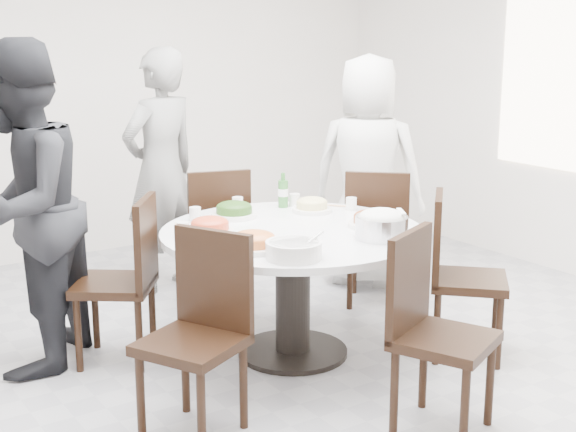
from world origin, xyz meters
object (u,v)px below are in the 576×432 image
soup_bowl (294,250)px  diner_right (367,172)px  diner_middle (161,171)px  chair_sw (191,339)px  chair_ne (378,236)px  chair_nw (114,281)px  chair_s (445,336)px  dining_table (293,293)px  chair_se (469,277)px  chair_n (214,235)px  rice_bowl (382,227)px  beverage_bottle (283,190)px  diner_left (22,209)px

soup_bowl → diner_right: bearing=40.4°
diner_middle → chair_sw: bearing=53.4°
chair_ne → chair_nw: bearing=41.6°
chair_s → dining_table: bearing=70.0°
chair_ne → chair_s: bearing=103.3°
chair_se → diner_middle: diner_middle is taller
chair_n → diner_right: (1.13, -0.27, 0.37)m
chair_n → rice_bowl: size_ratio=3.32×
chair_se → diner_right: diner_right is taller
dining_table → chair_n: size_ratio=1.58×
chair_s → diner_middle: size_ratio=0.55×
dining_table → chair_s: size_ratio=1.58×
rice_bowl → beverage_bottle: size_ratio=1.29×
diner_middle → beverage_bottle: 1.09m
diner_right → diner_left: 2.52m
dining_table → chair_se: bearing=-34.4°
chair_ne → beverage_bottle: beverage_bottle is taller
dining_table → chair_sw: (-0.92, -0.53, 0.10)m
chair_se → beverage_bottle: beverage_bottle is taller
diner_middle → diner_left: 1.51m
diner_middle → soup_bowl: diner_middle is taller
diner_right → diner_left: (-2.52, -0.14, 0.06)m
rice_bowl → chair_se: bearing=-15.3°
chair_nw → rice_bowl: size_ratio=3.32×
rice_bowl → beverage_bottle: beverage_bottle is taller
chair_nw → soup_bowl: (0.56, -0.97, 0.32)m
diner_left → rice_bowl: (1.60, -1.10, -0.10)m
diner_right → chair_nw: bearing=61.2°
diner_right → diner_middle: size_ratio=0.97×
chair_nw → diner_right: size_ratio=0.56×
chair_s → chair_se: same height
dining_table → diner_right: (1.20, 0.82, 0.47)m
dining_table → chair_nw: chair_nw is taller
rice_bowl → chair_sw: bearing=-174.9°
chair_n → diner_right: diner_right is taller
chair_ne → chair_nw: 1.88m
chair_n → diner_left: (-1.39, -0.41, 0.43)m
chair_se → diner_middle: bearing=68.5°
chair_s → diner_right: size_ratio=0.56×
chair_s → diner_middle: diner_middle is taller
beverage_bottle → rice_bowl: bearing=-89.0°
dining_table → chair_se: chair_se is taller
diner_right → beverage_bottle: 0.98m
chair_n → beverage_bottle: size_ratio=4.29×
rice_bowl → soup_bowl: (-0.61, -0.06, -0.02)m
chair_s → diner_right: diner_right is taller
chair_nw → diner_middle: 1.38m
chair_s → soup_bowl: (-0.40, 0.66, 0.32)m
diner_middle → beverage_bottle: diner_middle is taller
chair_n → soup_bowl: chair_n is taller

